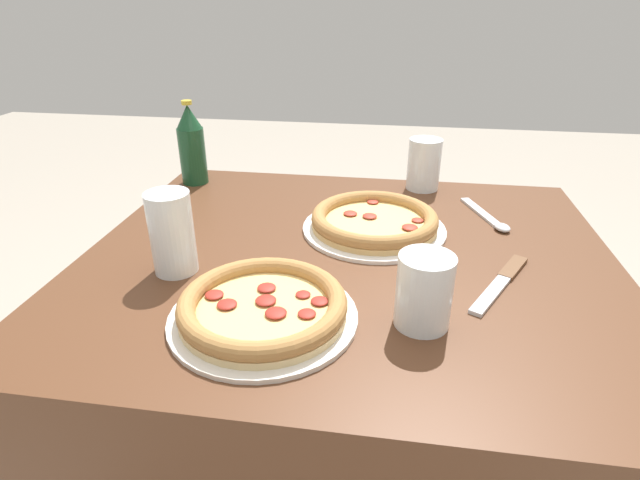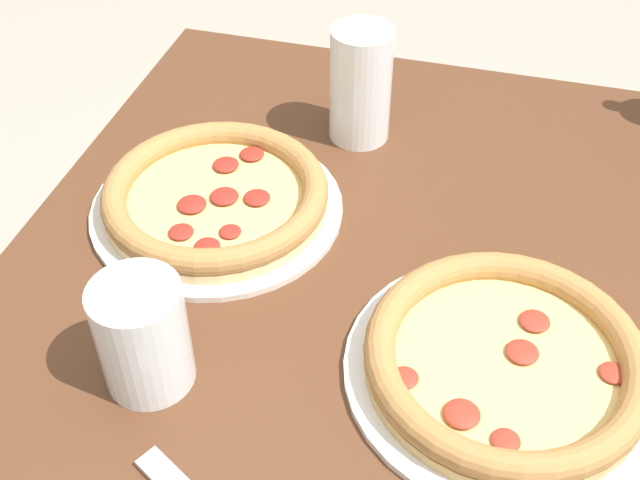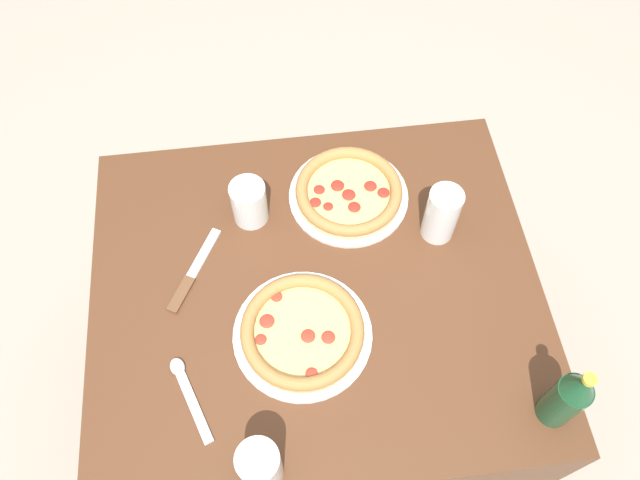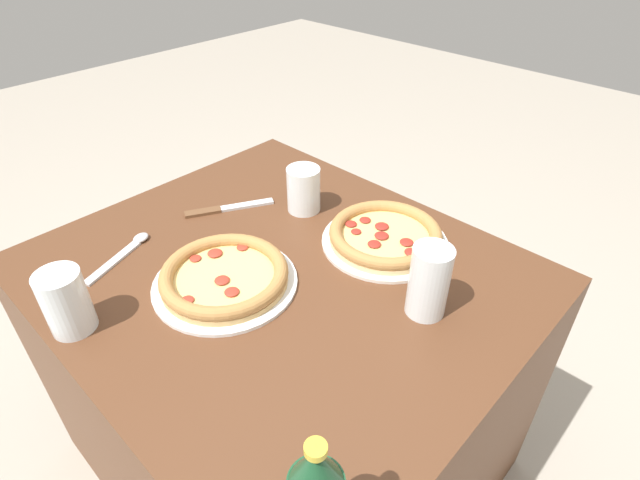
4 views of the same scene
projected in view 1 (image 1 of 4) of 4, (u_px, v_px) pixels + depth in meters
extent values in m
cube|color=#56331E|center=(344.00, 392.00, 1.12)|extent=(1.01, 0.88, 0.71)
cylinder|color=silver|center=(264.00, 317.00, 0.77)|extent=(0.29, 0.29, 0.01)
cylinder|color=#E5C689|center=(263.00, 311.00, 0.77)|extent=(0.26, 0.26, 0.01)
cylinder|color=#E5C170|center=(263.00, 307.00, 0.76)|extent=(0.23, 0.23, 0.00)
torus|color=#AD7A42|center=(263.00, 303.00, 0.76)|extent=(0.26, 0.26, 0.03)
ellipsoid|color=maroon|center=(276.00, 313.00, 0.74)|extent=(0.03, 0.03, 0.01)
ellipsoid|color=maroon|center=(266.00, 300.00, 0.77)|extent=(0.03, 0.03, 0.01)
ellipsoid|color=maroon|center=(267.00, 288.00, 0.80)|extent=(0.03, 0.03, 0.01)
ellipsoid|color=maroon|center=(303.00, 294.00, 0.79)|extent=(0.02, 0.02, 0.01)
ellipsoid|color=maroon|center=(320.00, 301.00, 0.77)|extent=(0.03, 0.03, 0.01)
ellipsoid|color=maroon|center=(214.00, 295.00, 0.78)|extent=(0.03, 0.03, 0.01)
ellipsoid|color=maroon|center=(227.00, 304.00, 0.76)|extent=(0.03, 0.03, 0.01)
ellipsoid|color=maroon|center=(307.00, 314.00, 0.74)|extent=(0.03, 0.03, 0.01)
cylinder|color=white|center=(374.00, 229.00, 1.05)|extent=(0.30, 0.30, 0.01)
cylinder|color=tan|center=(374.00, 224.00, 1.05)|extent=(0.26, 0.26, 0.01)
cylinder|color=#E5C170|center=(374.00, 221.00, 1.05)|extent=(0.23, 0.23, 0.00)
torus|color=#AD7A42|center=(374.00, 218.00, 1.04)|extent=(0.27, 0.27, 0.03)
ellipsoid|color=#A83323|center=(410.00, 227.00, 1.01)|extent=(0.03, 0.03, 0.01)
ellipsoid|color=#A83323|center=(418.00, 220.00, 1.04)|extent=(0.03, 0.03, 0.01)
ellipsoid|color=#A83323|center=(370.00, 216.00, 1.06)|extent=(0.03, 0.03, 0.01)
ellipsoid|color=#A83323|center=(397.00, 239.00, 0.96)|extent=(0.03, 0.03, 0.01)
ellipsoid|color=#A83323|center=(373.00, 202.00, 1.13)|extent=(0.03, 0.03, 0.01)
ellipsoid|color=#A83323|center=(350.00, 213.00, 1.07)|extent=(0.03, 0.03, 0.01)
cylinder|color=white|center=(424.00, 291.00, 0.74)|extent=(0.08, 0.08, 0.12)
cylinder|color=#F4A323|center=(423.00, 297.00, 0.74)|extent=(0.07, 0.07, 0.09)
cylinder|color=white|center=(172.00, 233.00, 0.87)|extent=(0.08, 0.08, 0.15)
cylinder|color=silver|center=(173.00, 238.00, 0.88)|extent=(0.06, 0.06, 0.12)
cylinder|color=white|center=(424.00, 164.00, 1.25)|extent=(0.08, 0.08, 0.13)
cylinder|color=black|center=(423.00, 176.00, 1.27)|extent=(0.07, 0.07, 0.06)
cylinder|color=#194728|center=(193.00, 156.00, 1.29)|extent=(0.07, 0.07, 0.14)
cone|color=#194728|center=(188.00, 116.00, 1.24)|extent=(0.06, 0.06, 0.06)
cylinder|color=gold|center=(187.00, 102.00, 1.23)|extent=(0.03, 0.03, 0.01)
cube|color=brown|center=(513.00, 268.00, 0.91)|extent=(0.07, 0.09, 0.01)
cube|color=silver|center=(490.00, 295.00, 0.83)|extent=(0.08, 0.13, 0.01)
cube|color=silver|center=(481.00, 212.00, 1.14)|extent=(0.08, 0.16, 0.01)
ellipsoid|color=silver|center=(502.00, 227.00, 1.05)|extent=(0.04, 0.05, 0.01)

